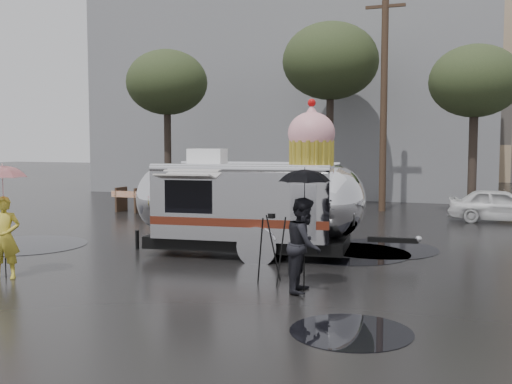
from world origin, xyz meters
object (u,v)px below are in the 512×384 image
at_px(person_right, 304,245).
at_px(tripod, 272,243).
at_px(person_left, 5,238).
at_px(airstream_trailer, 252,200).

height_order(person_right, tripod, person_right).
xyz_separation_m(person_right, tripod, (-0.80, 0.40, -0.07)).
bearing_deg(person_left, person_right, -16.90).
bearing_deg(person_right, person_left, 94.69).
relative_size(person_right, tripod, 1.26).
bearing_deg(person_right, airstream_trailer, 29.59).
xyz_separation_m(person_left, tripod, (5.30, 1.60, -0.03)).
relative_size(airstream_trailer, person_left, 4.25).
distance_m(airstream_trailer, person_right, 3.99).
relative_size(airstream_trailer, person_right, 4.08).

